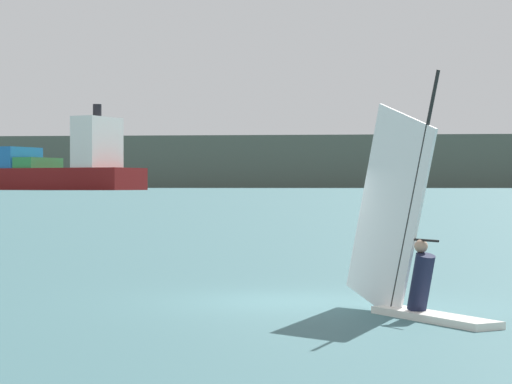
{
  "coord_description": "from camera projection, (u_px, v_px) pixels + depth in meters",
  "views": [
    {
      "loc": [
        3.17,
        -20.09,
        2.17
      ],
      "look_at": [
        -2.77,
        11.35,
        1.98
      ],
      "focal_mm": 76.37,
      "sensor_mm": 36.0,
      "label": 1
    }
  ],
  "objects": [
    {
      "name": "ground_plane",
      "position": [
        289.0,
        301.0,
        20.34
      ],
      "size": [
        4000.0,
        4000.0,
        0.0
      ],
      "primitive_type": "plane",
      "color": "#386066"
    },
    {
      "name": "distant_headland",
      "position": [
        135.0,
        165.0,
        1075.64
      ],
      "size": [
        1388.78,
        394.33,
        45.15
      ],
      "primitive_type": "cube",
      "rotation": [
        0.0,
        0.0,
        0.09
      ],
      "color": "#4C564C",
      "rests_on": "ground_plane"
    },
    {
      "name": "cargo_ship",
      "position": [
        1.0,
        171.0,
        530.75
      ],
      "size": [
        158.47,
        68.17,
        39.96
      ],
      "rotation": [
        0.0,
        0.0,
        2.88
      ],
      "color": "maroon",
      "rests_on": "ground_plane"
    },
    {
      "name": "windsurfer",
      "position": [
        410.0,
        256.0,
        17.99
      ],
      "size": [
        2.7,
        3.23,
        4.16
      ],
      "rotation": [
        0.0,
        0.0,
        5.39
      ],
      "color": "white",
      "rests_on": "ground_plane"
    }
  ]
}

